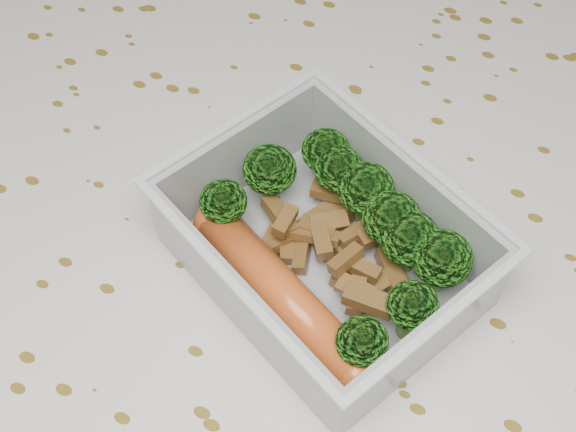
% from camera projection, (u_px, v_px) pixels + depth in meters
% --- Properties ---
extents(dining_table, '(1.40, 0.90, 0.75)m').
position_uv_depth(dining_table, '(282.00, 301.00, 0.56)').
color(dining_table, brown).
rests_on(dining_table, ground).
extents(tablecloth, '(1.46, 0.96, 0.19)m').
position_uv_depth(tablecloth, '(282.00, 264.00, 0.52)').
color(tablecloth, silver).
rests_on(tablecloth, dining_table).
extents(lunch_container, '(0.21, 0.19, 0.06)m').
position_uv_depth(lunch_container, '(325.00, 253.00, 0.46)').
color(lunch_container, silver).
rests_on(lunch_container, tablecloth).
extents(broccoli_florets, '(0.16, 0.14, 0.04)m').
position_uv_depth(broccoli_florets, '(359.00, 220.00, 0.46)').
color(broccoli_florets, '#608C3F').
rests_on(broccoli_florets, lunch_container).
extents(meat_pile, '(0.11, 0.08, 0.03)m').
position_uv_depth(meat_pile, '(337.00, 247.00, 0.47)').
color(meat_pile, brown).
rests_on(meat_pile, lunch_container).
extents(sausage, '(0.14, 0.08, 0.03)m').
position_uv_depth(sausage, '(282.00, 295.00, 0.45)').
color(sausage, '#D05621').
rests_on(sausage, lunch_container).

